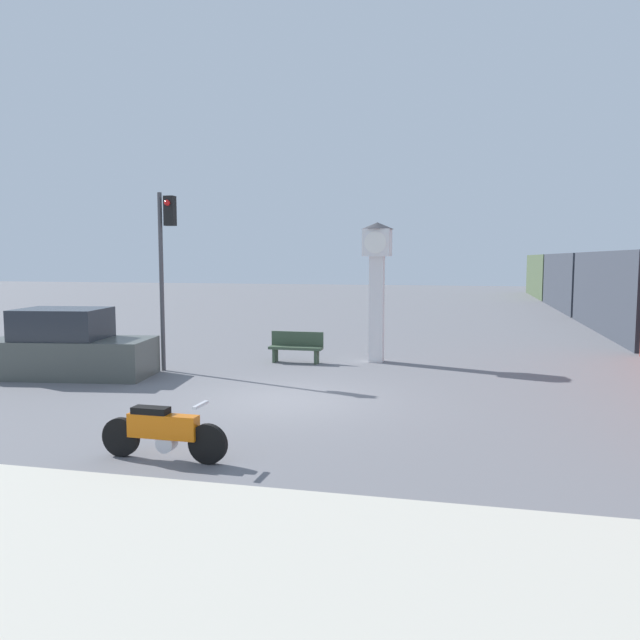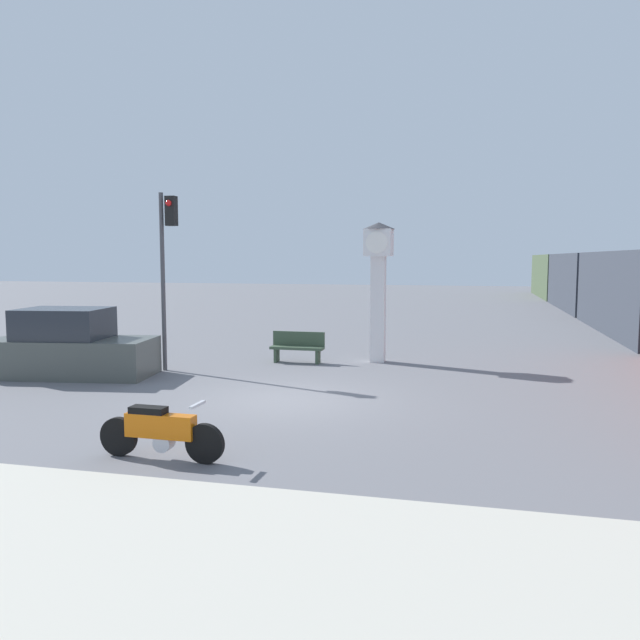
% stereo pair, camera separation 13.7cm
% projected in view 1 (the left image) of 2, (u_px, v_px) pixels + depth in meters
% --- Properties ---
extents(ground_plane, '(120.00, 120.00, 0.00)m').
position_uv_depth(ground_plane, '(286.00, 400.00, 13.75)').
color(ground_plane, slate).
extents(sidewalk_strip, '(36.00, 6.00, 0.10)m').
position_uv_depth(sidewalk_strip, '(27.00, 599.00, 5.61)').
color(sidewalk_strip, '#BCB7A8').
rests_on(sidewalk_strip, ground_plane).
extents(motorcycle, '(2.10, 0.45, 0.93)m').
position_uv_depth(motorcycle, '(163.00, 432.00, 9.61)').
color(motorcycle, black).
rests_on(motorcycle, ground_plane).
extents(clock_tower, '(0.96, 0.96, 4.17)m').
position_uv_depth(clock_tower, '(377.00, 270.00, 18.56)').
color(clock_tower, white).
rests_on(clock_tower, ground_plane).
extents(freight_train, '(2.80, 50.43, 3.40)m').
position_uv_depth(freight_train, '(602.00, 286.00, 32.04)').
color(freight_train, maroon).
rests_on(freight_train, ground_plane).
extents(traffic_light, '(0.50, 0.35, 4.89)m').
position_uv_depth(traffic_light, '(165.00, 250.00, 16.98)').
color(traffic_light, '#47474C').
rests_on(traffic_light, ground_plane).
extents(bench, '(1.60, 0.44, 0.92)m').
position_uv_depth(bench, '(296.00, 346.00, 18.63)').
color(bench, '#384C38').
rests_on(bench, ground_plane).
extents(parked_car, '(4.41, 2.38, 1.80)m').
position_uv_depth(parked_car, '(69.00, 348.00, 16.42)').
color(parked_car, '#4C514C').
rests_on(parked_car, ground_plane).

